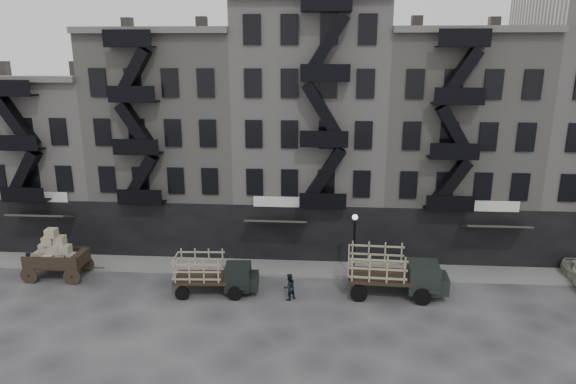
# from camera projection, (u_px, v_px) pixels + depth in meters

# --- Properties ---
(ground) EXTENTS (140.00, 140.00, 0.00)m
(ground) POSITION_uv_depth(u_px,v_px,m) (304.00, 296.00, 30.30)
(ground) COLOR #38383A
(ground) RESTS_ON ground
(sidewalk) EXTENTS (55.00, 2.50, 0.15)m
(sidewalk) POSITION_uv_depth(u_px,v_px,m) (306.00, 268.00, 33.88)
(sidewalk) COLOR slate
(sidewalk) RESTS_ON ground
(building_west) EXTENTS (10.00, 11.35, 13.20)m
(building_west) POSITION_uv_depth(u_px,v_px,m) (51.00, 157.00, 39.52)
(building_west) COLOR #9F9992
(building_west) RESTS_ON ground
(building_midwest) EXTENTS (10.00, 11.35, 16.20)m
(building_midwest) POSITION_uv_depth(u_px,v_px,m) (177.00, 140.00, 38.42)
(building_midwest) COLOR gray
(building_midwest) RESTS_ON ground
(building_center) EXTENTS (10.00, 11.35, 18.20)m
(building_center) POSITION_uv_depth(u_px,v_px,m) (311.00, 128.00, 37.45)
(building_center) COLOR #9F9992
(building_center) RESTS_ON ground
(building_mideast) EXTENTS (10.00, 11.35, 16.20)m
(building_mideast) POSITION_uv_depth(u_px,v_px,m) (449.00, 143.00, 37.02)
(building_mideast) COLOR gray
(building_mideast) RESTS_ON ground
(lamp_post) EXTENTS (0.36, 0.36, 4.28)m
(lamp_post) POSITION_uv_depth(u_px,v_px,m) (354.00, 237.00, 31.84)
(lamp_post) COLOR black
(lamp_post) RESTS_ON ground
(wagon) EXTENTS (3.82, 2.08, 3.22)m
(wagon) POSITION_uv_depth(u_px,v_px,m) (54.00, 250.00, 32.26)
(wagon) COLOR black
(wagon) RESTS_ON ground
(stake_truck_west) EXTENTS (4.98, 2.27, 2.45)m
(stake_truck_west) POSITION_uv_depth(u_px,v_px,m) (214.00, 271.00, 30.30)
(stake_truck_west) COLOR black
(stake_truck_west) RESTS_ON ground
(stake_truck_east) EXTENTS (5.84, 2.64, 2.87)m
(stake_truck_east) POSITION_uv_depth(u_px,v_px,m) (394.00, 269.00, 29.99)
(stake_truck_east) COLOR black
(stake_truck_east) RESTS_ON ground
(pedestrian_west) EXTENTS (0.80, 0.68, 1.85)m
(pedestrian_west) POSITION_uv_depth(u_px,v_px,m) (30.00, 266.00, 32.21)
(pedestrian_west) COLOR black
(pedestrian_west) RESTS_ON ground
(pedestrian_mid) EXTENTS (0.98, 0.98, 1.60)m
(pedestrian_mid) POSITION_uv_depth(u_px,v_px,m) (289.00, 287.00, 29.63)
(pedestrian_mid) COLOR black
(pedestrian_mid) RESTS_ON ground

